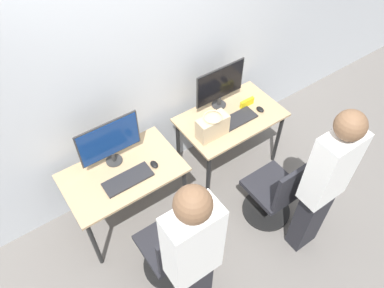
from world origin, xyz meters
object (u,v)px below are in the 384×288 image
monitor_right (220,85)px  handbag (212,127)px  keyboard_left (128,179)px  person_right (324,183)px  person_left (193,258)px  monitor_left (110,141)px  keyboard_right (236,120)px  office_chair_left (171,251)px  mouse_left (154,164)px  mouse_right (260,109)px  office_chair_right (275,194)px

monitor_right → handbag: size_ratio=1.84×
keyboard_left → person_right: person_right is taller
person_left → handbag: (0.90, 0.98, -0.09)m
monitor_left → keyboard_right: 1.25m
keyboard_right → office_chair_left: bearing=-151.8°
mouse_left → keyboard_right: mouse_left is taller
mouse_left → person_right: person_right is taller
mouse_left → mouse_right: size_ratio=1.00×
monitor_right → mouse_left: bearing=-162.5°
person_left → mouse_right: 1.80m
monitor_right → keyboard_right: (0.00, -0.27, -0.25)m
office_chair_left → person_right: 1.37m
keyboard_right → person_right: bearing=-90.4°
keyboard_left → office_chair_left: (0.03, -0.60, -0.38)m
keyboard_left → mouse_right: bearing=0.2°
keyboard_left → person_left: size_ratio=0.25×
mouse_left → person_left: 1.03m
monitor_left → office_chair_left: (0.03, -0.85, -0.63)m
office_chair_left → keyboard_right: (1.17, 0.63, 0.38)m
monitor_left → office_chair_right: monitor_left is taller
office_chair_right → handbag: bearing=109.8°
keyboard_right → mouse_right: bearing=-5.1°
person_left → person_right: (1.21, -0.08, -0.02)m
keyboard_right → mouse_right: mouse_right is taller
monitor_left → handbag: monitor_left is taller
office_chair_left → monitor_right: size_ratio=1.60×
mouse_right → office_chair_right: (-0.35, -0.68, -0.38)m
monitor_left → person_left: bearing=-90.3°
monitor_right → person_right: 1.35m
keyboard_right → handbag: bearing=-176.3°
office_chair_left → office_chair_right: same height
monitor_left → person_right: (1.20, -1.30, -0.07)m
person_left → keyboard_right: bearing=39.4°
monitor_right → keyboard_left: bearing=-165.8°
mouse_right → handbag: handbag is taller
mouse_left → monitor_right: bearing=17.5°
monitor_right → mouse_right: monitor_right is taller
office_chair_left → monitor_right: bearing=37.6°
person_left → monitor_right: person_left is taller
person_left → office_chair_right: 1.32m
monitor_left → keyboard_right: (1.21, -0.22, -0.25)m
office_chair_left → mouse_left: bearing=69.2°
mouse_left → handbag: 0.64m
monitor_right → person_right: size_ratio=0.33×
handbag → office_chair_right: bearing=-70.2°
monitor_left → handbag: 0.94m
monitor_left → person_right: 1.77m
monitor_right → mouse_right: size_ratio=6.14×
keyboard_right → mouse_right: (0.29, -0.03, 0.01)m
person_right → mouse_right: bearing=74.1°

